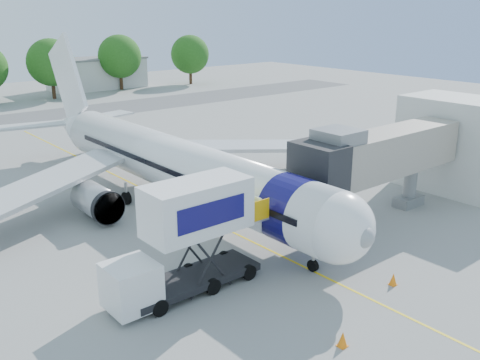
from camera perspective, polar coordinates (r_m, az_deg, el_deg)
ground at (r=35.39m, az=-3.62°, el=-4.22°), size 160.00×160.00×0.00m
guidance_line at (r=35.39m, az=-3.62°, el=-4.21°), size 0.15×70.00×0.01m
taxiway_strip at (r=72.47m, az=-23.78°, el=5.71°), size 120.00×10.00×0.01m
aircraft at (r=37.68m, az=-7.41°, el=1.77°), size 34.17×37.73×11.35m
jet_bridge at (r=34.71m, az=14.01°, el=2.39°), size 13.90×3.20×6.60m
terminal_stub at (r=43.62m, az=22.23°, el=3.53°), size 5.00×8.00×7.00m
catering_hiloader at (r=25.72m, az=-5.75°, el=-6.31°), size 8.50×2.44×5.50m
safety_cone_a at (r=28.29m, az=16.03°, el=-10.15°), size 0.40×0.40×0.63m
safety_cone_b at (r=23.19m, az=10.89°, el=-16.36°), size 0.43×0.43×0.68m
outbuilding_right at (r=98.31m, az=-14.98°, el=10.96°), size 16.40×7.40×5.30m
tree_e at (r=88.21m, az=-19.53°, el=11.74°), size 7.18×7.18×9.15m
tree_f at (r=95.55m, az=-12.72°, el=12.73°), size 7.28×7.28×9.28m
tree_g at (r=101.07m, az=-5.36°, el=13.20°), size 6.98×6.98×8.90m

